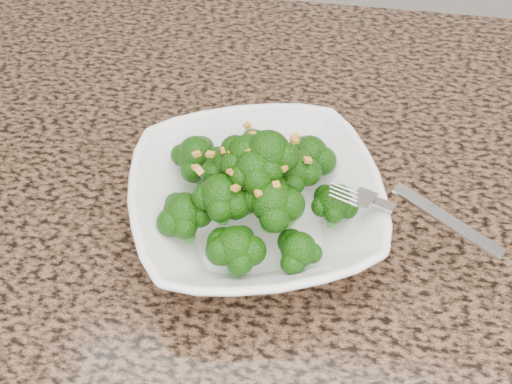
# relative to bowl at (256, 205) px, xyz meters

# --- Properties ---
(granite_counter) EXTENTS (1.64, 1.04, 0.03)m
(granite_counter) POSITION_rel_bowl_xyz_m (0.07, -0.07, -0.05)
(granite_counter) COLOR brown
(granite_counter) RESTS_ON cabinet
(bowl) EXTENTS (0.31, 0.31, 0.06)m
(bowl) POSITION_rel_bowl_xyz_m (0.00, 0.00, 0.00)
(bowl) COLOR white
(bowl) RESTS_ON granite_counter
(broccoli_pile) EXTENTS (0.22, 0.22, 0.08)m
(broccoli_pile) POSITION_rel_bowl_xyz_m (0.00, 0.00, 0.07)
(broccoli_pile) COLOR #174C08
(broccoli_pile) RESTS_ON bowl
(garlic_topping) EXTENTS (0.13, 0.13, 0.01)m
(garlic_topping) POSITION_rel_bowl_xyz_m (0.00, 0.00, 0.11)
(garlic_topping) COLOR gold
(garlic_topping) RESTS_ON broccoli_pile
(fork) EXTENTS (0.18, 0.11, 0.01)m
(fork) POSITION_rel_bowl_xyz_m (0.13, -0.01, 0.04)
(fork) COLOR silver
(fork) RESTS_ON bowl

